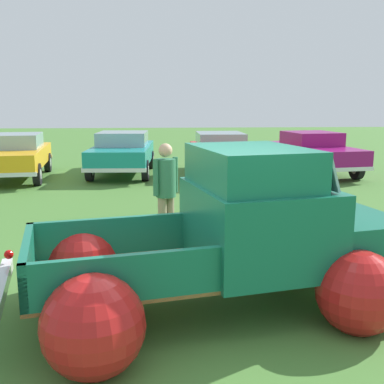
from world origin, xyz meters
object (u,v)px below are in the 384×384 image
object	(u,v)px
vintage_pickup_truck	(236,246)
spectator_0	(166,188)
show_car_0	(16,154)
show_car_2	(220,152)
show_car_1	(123,151)
show_car_3	(313,151)
lane_cone_0	(335,224)

from	to	relation	value
vintage_pickup_truck	spectator_0	xyz separation A→B (m)	(-0.78, 2.50, 0.25)
show_car_0	show_car_2	xyz separation A→B (m)	(6.62, 0.08, 0.00)
show_car_0	spectator_0	xyz separation A→B (m)	(4.65, -7.46, 0.22)
vintage_pickup_truck	show_car_0	distance (m)	11.34
vintage_pickup_truck	spectator_0	world-z (taller)	vintage_pickup_truck
show_car_1	show_car_3	distance (m)	6.48
vintage_pickup_truck	lane_cone_0	xyz separation A→B (m)	(2.21, 2.52, -0.45)
vintage_pickup_truck	show_car_2	world-z (taller)	vintage_pickup_truck
spectator_0	show_car_2	bearing A→B (deg)	124.88
show_car_0	lane_cone_0	xyz separation A→B (m)	(7.64, -7.44, -0.47)
lane_cone_0	show_car_0	bearing A→B (deg)	135.76
show_car_0	show_car_1	bearing A→B (deg)	94.80
show_car_3	vintage_pickup_truck	bearing A→B (deg)	-31.95
show_car_0	show_car_1	size ratio (longest dim) A/B	1.03
show_car_1	lane_cone_0	xyz separation A→B (m)	(4.30, -8.12, -0.47)
vintage_pickup_truck	show_car_0	world-z (taller)	vintage_pickup_truck
vintage_pickup_truck	show_car_1	xyz separation A→B (m)	(-2.09, 10.64, 0.03)
show_car_2	spectator_0	world-z (taller)	spectator_0
show_car_0	spectator_0	world-z (taller)	spectator_0
show_car_0	lane_cone_0	world-z (taller)	show_car_0
spectator_0	show_car_1	bearing A→B (deg)	148.63
vintage_pickup_truck	show_car_0	size ratio (longest dim) A/B	1.07
show_car_3	show_car_1	bearing A→B (deg)	-102.66
show_car_2	spectator_0	bearing A→B (deg)	-14.33
vintage_pickup_truck	show_car_2	distance (m)	10.11
show_car_1	show_car_2	bearing A→B (deg)	82.44
lane_cone_0	show_car_1	bearing A→B (deg)	117.88
show_car_1	show_car_2	xyz separation A→B (m)	(3.27, -0.60, -0.00)
show_car_0	spectator_0	distance (m)	8.79
show_car_1	spectator_0	world-z (taller)	spectator_0
vintage_pickup_truck	lane_cone_0	world-z (taller)	vintage_pickup_truck
show_car_2	lane_cone_0	distance (m)	7.61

